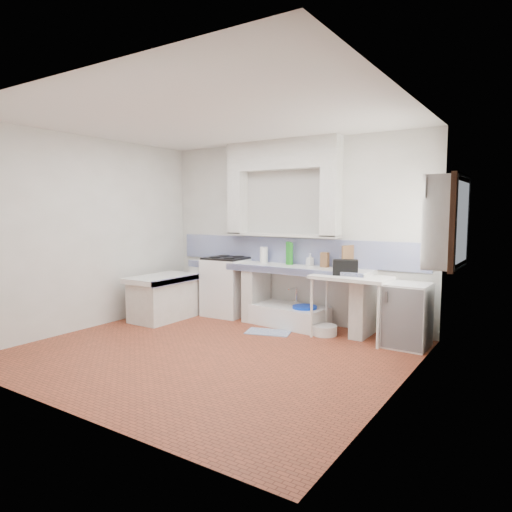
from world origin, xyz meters
The scene contains 36 objects.
floor centered at (0.00, 0.00, 0.00)m, with size 4.50×4.50×0.00m, color brown.
ceiling centered at (0.00, 0.00, 2.80)m, with size 4.50×4.50×0.00m, color silver.
wall_back centered at (0.00, 2.00, 1.40)m, with size 4.50×4.50×0.00m, color silver.
wall_front centered at (0.00, -2.00, 1.40)m, with size 4.50×4.50×0.00m, color silver.
wall_left centered at (-2.25, 0.00, 1.40)m, with size 4.50×4.50×0.00m, color silver.
wall_right centered at (2.25, 0.00, 1.40)m, with size 4.50×4.50×0.00m, color silver.
alcove_mass centered at (-0.10, 1.88, 2.58)m, with size 1.90×0.25×0.45m, color silver.
window_frame centered at (2.42, 1.20, 1.60)m, with size 0.35×0.86×1.06m, color #3D2313.
lace_valance centered at (2.28, 1.20, 1.98)m, with size 0.01×0.84×0.24m, color white.
counter_slab centered at (-0.10, 1.70, 0.86)m, with size 3.00×0.60×0.08m, color white.
counter_lip centered at (-0.10, 1.42, 0.86)m, with size 3.00×0.04×0.10m, color navy.
counter_pier_left centered at (-1.50, 1.70, 0.41)m, with size 0.20×0.55×0.82m, color silver.
counter_pier_mid centered at (-0.45, 1.70, 0.41)m, with size 0.20×0.55×0.82m, color silver.
counter_pier_right centered at (1.30, 1.70, 0.41)m, with size 0.20×0.55×0.82m, color silver.
peninsula_top centered at (-1.70, 0.90, 0.66)m, with size 0.70×1.10×0.08m, color white.
peninsula_base centered at (-1.70, 0.90, 0.31)m, with size 0.60×1.00×0.62m, color silver.
peninsula_lip centered at (-1.37, 0.90, 0.66)m, with size 0.04×1.10×0.10m, color navy.
backsplash centered at (0.00, 1.99, 1.10)m, with size 4.27×0.03×0.40m, color navy.
stove centered at (-1.04, 1.71, 0.47)m, with size 0.66×0.64×0.93m, color white.
sink centered at (0.16, 1.68, 0.14)m, with size 1.13×0.61×0.27m, color white.
side_table centered at (1.21, 1.48, 0.43)m, with size 1.03×0.57×0.05m, color white.
fridge centered at (1.94, 1.53, 0.41)m, with size 0.53×0.53×0.81m, color white.
bucket_red centered at (-0.07, 1.68, 0.14)m, with size 0.30×0.30×0.28m, color #B51F38.
bucket_orange centered at (0.24, 1.68, 0.14)m, with size 0.29×0.29×0.27m, color #C34714.
bucket_blue centered at (0.45, 1.62, 0.17)m, with size 0.36×0.36×0.34m, color #0A36D5.
basin_white centered at (0.84, 1.46, 0.07)m, with size 0.35×0.35×0.14m, color white.
water_bottle_a centered at (-0.02, 1.85, 0.14)m, with size 0.08×0.08×0.29m, color silver.
water_bottle_b centered at (0.19, 1.85, 0.14)m, with size 0.07×0.07×0.28m, color silver.
black_bag centered at (1.11, 1.51, 0.96)m, with size 0.33×0.19×0.21m, color black.
green_bottle_a centered at (0.09, 1.83, 1.07)m, with size 0.08×0.08×0.34m, color #1F7D20.
green_bottle_b centered at (0.04, 1.85, 1.08)m, with size 0.08×0.08×0.35m, color #1F7D20.
knife_block centered at (0.66, 1.84, 1.01)m, with size 0.11×0.09×0.22m, color brown.
cutting_board centered at (1.01, 1.85, 1.07)m, with size 0.02×0.25×0.34m, color brown.
paper_towel centered at (-0.41, 1.85, 1.03)m, with size 0.13×0.13×0.25m, color white.
soap_bottle centered at (0.41, 1.85, 1.00)m, with size 0.09×0.09×0.19m, color white.
rug centered at (0.12, 1.14, 0.01)m, with size 0.62×0.36×0.01m, color #425592.
Camera 1 is at (3.42, -4.26, 1.73)m, focal length 31.91 mm.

